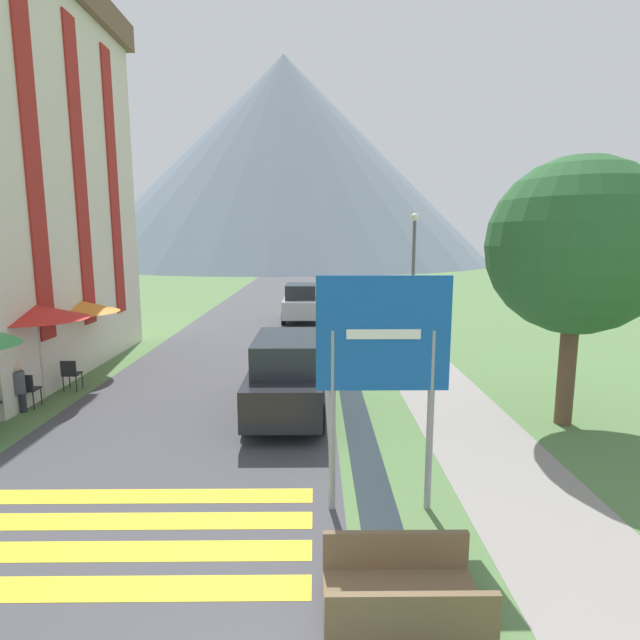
{
  "coord_description": "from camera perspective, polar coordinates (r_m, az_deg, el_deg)",
  "views": [
    {
      "loc": [
        0.27,
        -3.09,
        4.01
      ],
      "look_at": [
        0.39,
        10.0,
        1.87
      ],
      "focal_mm": 28.0,
      "sensor_mm": 36.0,
      "label": 1
    }
  ],
  "objects": [
    {
      "name": "ground_plane",
      "position": [
        23.44,
        -1.19,
        -0.56
      ],
      "size": [
        160.0,
        160.0,
        0.0
      ],
      "primitive_type": "plane",
      "color": "#517542"
    },
    {
      "name": "road",
      "position": [
        33.45,
        -5.29,
        2.38
      ],
      "size": [
        6.4,
        60.0,
        0.01
      ],
      "color": "#424247",
      "rests_on": "ground_plane"
    },
    {
      "name": "footpath",
      "position": [
        33.5,
        5.18,
        2.39
      ],
      "size": [
        2.2,
        60.0,
        0.01
      ],
      "color": "gray",
      "rests_on": "ground_plane"
    },
    {
      "name": "drainage_channel",
      "position": [
        33.35,
        1.07,
        2.39
      ],
      "size": [
        0.6,
        60.0,
        0.0
      ],
      "color": "black",
      "rests_on": "ground_plane"
    },
    {
      "name": "crosswalk_marking",
      "position": [
        7.93,
        -22.57,
        -21.8
      ],
      "size": [
        5.44,
        2.54,
        0.01
      ],
      "color": "yellow",
      "rests_on": "ground_plane"
    },
    {
      "name": "mountain_distant",
      "position": [
        86.97,
        -4.06,
        17.66
      ],
      "size": [
        66.98,
        66.98,
        33.36
      ],
      "color": "slate",
      "rests_on": "ground_plane"
    },
    {
      "name": "road_sign",
      "position": [
        7.18,
        7.19,
        -4.18
      ],
      "size": [
        1.91,
        0.11,
        3.51
      ],
      "color": "gray",
      "rests_on": "ground_plane"
    },
    {
      "name": "footbridge",
      "position": [
        6.18,
        9.42,
        -28.65
      ],
      "size": [
        1.7,
        1.1,
        0.65
      ],
      "color": "brown",
      "rests_on": "ground_plane"
    },
    {
      "name": "parked_car_near",
      "position": [
        11.67,
        -3.83,
        -6.14
      ],
      "size": [
        1.72,
        4.49,
        1.82
      ],
      "color": "black",
      "rests_on": "ground_plane"
    },
    {
      "name": "parked_car_far",
      "position": [
        24.52,
        -2.19,
        2.02
      ],
      "size": [
        1.78,
        3.88,
        1.82
      ],
      "color": "#B2B2B7",
      "rests_on": "ground_plane"
    },
    {
      "name": "cafe_chair_middle",
      "position": [
        13.82,
        -30.45,
        -6.69
      ],
      "size": [
        0.4,
        0.4,
        0.85
      ],
      "rotation": [
        0.0,
        0.0,
        -0.46
      ],
      "color": "#232328",
      "rests_on": "ground_plane"
    },
    {
      "name": "cafe_chair_far_left",
      "position": [
        14.8,
        -26.61,
        -5.38
      ],
      "size": [
        0.4,
        0.4,
        0.85
      ],
      "rotation": [
        0.0,
        0.0,
        0.01
      ],
      "color": "#232328",
      "rests_on": "ground_plane"
    },
    {
      "name": "cafe_umbrella_middle_red",
      "position": [
        14.16,
        -29.66,
        0.77
      ],
      "size": [
        2.43,
        2.43,
        2.39
      ],
      "color": "#B7B2A8",
      "rests_on": "ground_plane"
    },
    {
      "name": "cafe_umbrella_rear_orange",
      "position": [
        16.33,
        -25.88,
        1.42
      ],
      "size": [
        2.29,
        2.29,
        2.22
      ],
      "color": "#B7B2A8",
      "rests_on": "ground_plane"
    },
    {
      "name": "person_seated_near",
      "position": [
        13.59,
        -31.28,
        -6.36
      ],
      "size": [
        0.32,
        0.32,
        1.19
      ],
      "color": "#282833",
      "rests_on": "ground_plane"
    },
    {
      "name": "streetlamp",
      "position": [
        18.78,
        10.62,
        5.85
      ],
      "size": [
        0.28,
        0.28,
        4.92
      ],
      "color": "#515156",
      "rests_on": "ground_plane"
    },
    {
      "name": "tree_by_path",
      "position": [
        11.72,
        27.29,
        7.45
      ],
      "size": [
        3.68,
        3.68,
        5.7
      ],
      "color": "brown",
      "rests_on": "ground_plane"
    }
  ]
}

